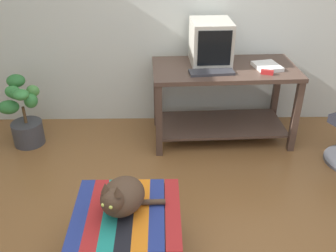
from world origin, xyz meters
TOP-DOWN VIEW (x-y plane):
  - desk at (0.53, 1.60)m, footprint 1.37×0.73m
  - tv_monitor at (0.40, 1.71)m, footprint 0.38×0.43m
  - keyboard at (0.38, 1.44)m, footprint 0.41×0.19m
  - book at (0.91, 1.57)m, footprint 0.27×0.30m
  - ottoman_with_blanket at (-0.29, 0.03)m, footprint 0.66×0.66m
  - cat at (-0.31, 0.04)m, footprint 0.44×0.39m
  - potted_plant at (-1.39, 1.51)m, footprint 0.36×0.40m
  - stapler at (0.88, 1.41)m, footprint 0.12×0.07m

SIDE VIEW (x-z plane):
  - ottoman_with_blanket at x=-0.29m, z-range 0.00..0.41m
  - potted_plant at x=-1.39m, z-range -0.05..0.63m
  - desk at x=0.53m, z-range 0.14..0.89m
  - cat at x=-0.31m, z-range 0.38..0.66m
  - keyboard at x=0.38m, z-range 0.75..0.78m
  - book at x=0.91m, z-range 0.75..0.79m
  - stapler at x=0.88m, z-range 0.75..0.79m
  - tv_monitor at x=0.40m, z-range 0.75..1.15m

